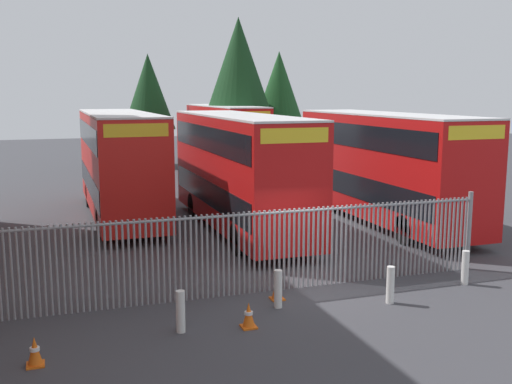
{
  "coord_description": "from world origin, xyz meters",
  "views": [
    {
      "loc": [
        -6.36,
        -14.5,
        5.24
      ],
      "look_at": [
        0.0,
        4.0,
        2.0
      ],
      "focal_mm": 42.37,
      "sensor_mm": 36.0,
      "label": 1
    }
  ],
  "objects_px": {
    "traffic_cone_mid_forecourt": "(35,352)",
    "traffic_cone_near_kerb": "(249,315)",
    "double_decker_bus_behind_fence_right": "(239,168)",
    "bollard_center_front": "(278,289)",
    "bollard_near_left": "(181,312)",
    "double_decker_bus_behind_fence_left": "(119,161)",
    "traffic_cone_by_gate": "(277,289)",
    "bollard_far_right": "(465,268)",
    "bollard_near_right": "(390,285)",
    "double_decker_bus_near_gate": "(385,164)",
    "double_decker_bus_far_back": "(225,137)"
  },
  "relations": [
    {
      "from": "double_decker_bus_behind_fence_right",
      "to": "bollard_near_right",
      "type": "distance_m",
      "value": 9.23
    },
    {
      "from": "double_decker_bus_near_gate",
      "to": "bollard_far_right",
      "type": "height_order",
      "value": "double_decker_bus_near_gate"
    },
    {
      "from": "bollard_center_front",
      "to": "traffic_cone_by_gate",
      "type": "xyz_separation_m",
      "value": [
        0.19,
        0.55,
        -0.19
      ]
    },
    {
      "from": "double_decker_bus_behind_fence_left",
      "to": "traffic_cone_by_gate",
      "type": "relative_size",
      "value": 18.32
    },
    {
      "from": "double_decker_bus_behind_fence_left",
      "to": "double_decker_bus_behind_fence_right",
      "type": "relative_size",
      "value": 1.0
    },
    {
      "from": "double_decker_bus_behind_fence_right",
      "to": "bollard_far_right",
      "type": "bearing_deg",
      "value": -64.82
    },
    {
      "from": "double_decker_bus_near_gate",
      "to": "traffic_cone_mid_forecourt",
      "type": "xyz_separation_m",
      "value": [
        -13.14,
        -9.21,
        -2.13
      ]
    },
    {
      "from": "bollard_near_left",
      "to": "traffic_cone_mid_forecourt",
      "type": "distance_m",
      "value": 3.11
    },
    {
      "from": "double_decker_bus_behind_fence_right",
      "to": "bollard_near_left",
      "type": "bearing_deg",
      "value": -114.91
    },
    {
      "from": "double_decker_bus_behind_fence_left",
      "to": "bollard_near_right",
      "type": "height_order",
      "value": "double_decker_bus_behind_fence_left"
    },
    {
      "from": "bollard_near_right",
      "to": "double_decker_bus_near_gate",
      "type": "bearing_deg",
      "value": 60.33
    },
    {
      "from": "bollard_near_right",
      "to": "bollard_far_right",
      "type": "relative_size",
      "value": 1.0
    },
    {
      "from": "double_decker_bus_far_back",
      "to": "bollard_near_right",
      "type": "distance_m",
      "value": 24.47
    },
    {
      "from": "traffic_cone_near_kerb",
      "to": "bollard_near_right",
      "type": "bearing_deg",
      "value": 5.38
    },
    {
      "from": "double_decker_bus_behind_fence_right",
      "to": "traffic_cone_near_kerb",
      "type": "relative_size",
      "value": 18.32
    },
    {
      "from": "bollard_center_front",
      "to": "traffic_cone_mid_forecourt",
      "type": "distance_m",
      "value": 5.8
    },
    {
      "from": "double_decker_bus_near_gate",
      "to": "bollard_far_right",
      "type": "xyz_separation_m",
      "value": [
        -2.01,
        -7.71,
        -1.95
      ]
    },
    {
      "from": "traffic_cone_mid_forecourt",
      "to": "double_decker_bus_near_gate",
      "type": "bearing_deg",
      "value": 35.02
    },
    {
      "from": "bollard_near_left",
      "to": "bollard_center_front",
      "type": "xyz_separation_m",
      "value": [
        2.59,
        0.75,
        0.0
      ]
    },
    {
      "from": "bollard_far_right",
      "to": "traffic_cone_mid_forecourt",
      "type": "height_order",
      "value": "bollard_far_right"
    },
    {
      "from": "double_decker_bus_far_back",
      "to": "bollard_near_right",
      "type": "bearing_deg",
      "value": -96.35
    },
    {
      "from": "double_decker_bus_far_back",
      "to": "bollard_far_right",
      "type": "xyz_separation_m",
      "value": [
        0.06,
        -23.59,
        -1.95
      ]
    },
    {
      "from": "bollard_near_right",
      "to": "traffic_cone_by_gate",
      "type": "relative_size",
      "value": 1.61
    },
    {
      "from": "double_decker_bus_near_gate",
      "to": "traffic_cone_near_kerb",
      "type": "distance_m",
      "value": 12.45
    },
    {
      "from": "double_decker_bus_behind_fence_right",
      "to": "bollard_near_right",
      "type": "bearing_deg",
      "value": -82.71
    },
    {
      "from": "double_decker_bus_far_back",
      "to": "traffic_cone_by_gate",
      "type": "xyz_separation_m",
      "value": [
        -5.28,
        -23.07,
        -2.13
      ]
    },
    {
      "from": "double_decker_bus_behind_fence_right",
      "to": "double_decker_bus_far_back",
      "type": "distance_m",
      "value": 15.77
    },
    {
      "from": "double_decker_bus_near_gate",
      "to": "traffic_cone_by_gate",
      "type": "height_order",
      "value": "double_decker_bus_near_gate"
    },
    {
      "from": "double_decker_bus_behind_fence_right",
      "to": "bollard_near_right",
      "type": "xyz_separation_m",
      "value": [
        1.14,
        -8.95,
        -1.95
      ]
    },
    {
      "from": "bollard_far_right",
      "to": "traffic_cone_near_kerb",
      "type": "distance_m",
      "value": 6.7
    },
    {
      "from": "double_decker_bus_behind_fence_right",
      "to": "bollard_near_left",
      "type": "relative_size",
      "value": 11.38
    },
    {
      "from": "double_decker_bus_near_gate",
      "to": "bollard_near_left",
      "type": "relative_size",
      "value": 11.38
    },
    {
      "from": "double_decker_bus_behind_fence_right",
      "to": "bollard_center_front",
      "type": "bearing_deg",
      "value": -101.06
    },
    {
      "from": "double_decker_bus_far_back",
      "to": "bollard_near_right",
      "type": "relative_size",
      "value": 11.38
    },
    {
      "from": "double_decker_bus_behind_fence_left",
      "to": "traffic_cone_by_gate",
      "type": "xyz_separation_m",
      "value": [
        2.57,
        -11.71,
        -2.13
      ]
    },
    {
      "from": "double_decker_bus_near_gate",
      "to": "traffic_cone_mid_forecourt",
      "type": "distance_m",
      "value": 16.19
    },
    {
      "from": "double_decker_bus_behind_fence_right",
      "to": "bollard_near_left",
      "type": "height_order",
      "value": "double_decker_bus_behind_fence_right"
    },
    {
      "from": "double_decker_bus_behind_fence_left",
      "to": "traffic_cone_mid_forecourt",
      "type": "height_order",
      "value": "double_decker_bus_behind_fence_left"
    },
    {
      "from": "double_decker_bus_behind_fence_right",
      "to": "traffic_cone_by_gate",
      "type": "distance_m",
      "value": 8.19
    },
    {
      "from": "traffic_cone_mid_forecourt",
      "to": "bollard_near_left",
      "type": "bearing_deg",
      "value": 13.43
    },
    {
      "from": "double_decker_bus_behind_fence_left",
      "to": "double_decker_bus_near_gate",
      "type": "bearing_deg",
      "value": -24.48
    },
    {
      "from": "bollard_far_right",
      "to": "traffic_cone_near_kerb",
      "type": "xyz_separation_m",
      "value": [
        -6.62,
        -1.02,
        -0.19
      ]
    },
    {
      "from": "traffic_cone_mid_forecourt",
      "to": "traffic_cone_near_kerb",
      "type": "distance_m",
      "value": 4.54
    },
    {
      "from": "traffic_cone_near_kerb",
      "to": "double_decker_bus_far_back",
      "type": "bearing_deg",
      "value": 75.08
    },
    {
      "from": "double_decker_bus_behind_fence_left",
      "to": "traffic_cone_near_kerb",
      "type": "bearing_deg",
      "value": -84.43
    },
    {
      "from": "bollard_near_left",
      "to": "bollard_near_right",
      "type": "xyz_separation_m",
      "value": [
        5.36,
        0.12,
        0.0
      ]
    },
    {
      "from": "double_decker_bus_behind_fence_left",
      "to": "traffic_cone_by_gate",
      "type": "distance_m",
      "value": 12.18
    },
    {
      "from": "bollard_near_left",
      "to": "double_decker_bus_behind_fence_right",
      "type": "bearing_deg",
      "value": 65.09
    },
    {
      "from": "double_decker_bus_behind_fence_left",
      "to": "traffic_cone_near_kerb",
      "type": "xyz_separation_m",
      "value": [
        1.29,
        -13.24,
        -2.13
      ]
    },
    {
      "from": "double_decker_bus_behind_fence_right",
      "to": "bollard_center_front",
      "type": "height_order",
      "value": "double_decker_bus_behind_fence_right"
    }
  ]
}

